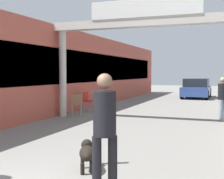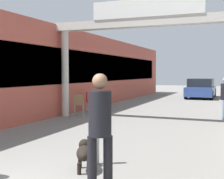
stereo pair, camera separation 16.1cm
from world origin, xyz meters
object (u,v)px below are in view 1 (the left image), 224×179
(dog_on_leash, at_px, (87,153))
(parked_car_blue, at_px, (196,88))
(pedestrian_with_dog, at_px, (105,123))
(cafe_chair_wood_nearer, at_px, (77,103))
(cafe_chair_red_farther, at_px, (88,100))
(pedestrian_carrying_crate, at_px, (223,95))
(bollard_post_metal, at_px, (99,138))

(dog_on_leash, distance_m, parked_car_blue, 17.17)
(pedestrian_with_dog, xyz_separation_m, dog_on_leash, (-0.64, 0.74, -0.67))
(dog_on_leash, distance_m, cafe_chair_wood_nearer, 6.86)
(cafe_chair_red_farther, xyz_separation_m, parked_car_blue, (3.72, 9.62, 0.10))
(pedestrian_with_dog, relative_size, parked_car_blue, 0.43)
(pedestrian_carrying_crate, xyz_separation_m, cafe_chair_wood_nearer, (-5.40, -1.29, -0.35))
(dog_on_leash, height_order, cafe_chair_red_farther, cafe_chair_red_farther)
(dog_on_leash, distance_m, bollard_post_metal, 0.46)
(dog_on_leash, bearing_deg, pedestrian_carrying_crate, 73.97)
(pedestrian_with_dog, bearing_deg, bollard_post_metal, 117.04)
(cafe_chair_red_farther, distance_m, parked_car_blue, 10.31)
(pedestrian_with_dog, height_order, dog_on_leash, pedestrian_with_dog)
(cafe_chair_wood_nearer, xyz_separation_m, cafe_chair_red_farther, (-0.24, 1.55, 0.00))
(cafe_chair_wood_nearer, bearing_deg, dog_on_leash, -61.14)
(pedestrian_with_dog, distance_m, cafe_chair_red_farther, 9.30)
(dog_on_leash, bearing_deg, cafe_chair_red_farther, 115.15)
(pedestrian_with_dog, xyz_separation_m, cafe_chair_red_farther, (-4.19, 8.29, -0.45))
(bollard_post_metal, xyz_separation_m, cafe_chair_wood_nearer, (-3.36, 5.58, 0.04))
(cafe_chair_wood_nearer, distance_m, cafe_chair_red_farther, 1.56)
(pedestrian_carrying_crate, xyz_separation_m, parked_car_blue, (-1.92, 9.88, -0.24))
(dog_on_leash, bearing_deg, bollard_post_metal, 83.05)
(pedestrian_carrying_crate, bearing_deg, bollard_post_metal, -106.56)
(pedestrian_with_dog, height_order, cafe_chair_red_farther, pedestrian_with_dog)
(pedestrian_with_dog, distance_m, parked_car_blue, 17.91)
(cafe_chair_wood_nearer, distance_m, parked_car_blue, 11.69)
(cafe_chair_wood_nearer, height_order, parked_car_blue, parked_car_blue)
(bollard_post_metal, bearing_deg, cafe_chair_wood_nearer, 121.03)
(dog_on_leash, relative_size, parked_car_blue, 0.18)
(cafe_chair_red_farther, bearing_deg, parked_car_blue, 68.86)
(pedestrian_carrying_crate, xyz_separation_m, bollard_post_metal, (-2.04, -6.87, -0.39))
(bollard_post_metal, height_order, parked_car_blue, parked_car_blue)
(pedestrian_carrying_crate, distance_m, cafe_chair_wood_nearer, 5.56)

